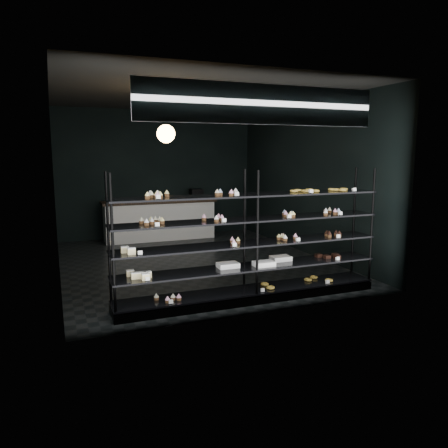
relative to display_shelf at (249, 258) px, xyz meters
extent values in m
cube|color=black|center=(-0.06, 2.45, -0.62)|extent=(5.00, 6.00, 0.01)
cube|color=black|center=(-0.06, 2.45, 2.57)|extent=(5.00, 6.00, 0.01)
cube|color=black|center=(-0.06, 5.45, 0.97)|extent=(5.00, 0.01, 3.20)
cube|color=black|center=(-0.06, -0.55, 0.97)|extent=(5.00, 0.01, 3.20)
cube|color=black|center=(-2.56, 2.45, 0.97)|extent=(0.01, 6.00, 3.20)
cube|color=black|center=(2.44, 2.45, 0.97)|extent=(0.01, 6.00, 3.20)
cube|color=black|center=(0.03, 0.00, -0.57)|extent=(4.00, 0.50, 0.12)
cylinder|color=black|center=(-1.94, -0.22, 0.36)|extent=(0.04, 0.04, 1.85)
cylinder|color=black|center=(-1.94, 0.22, 0.36)|extent=(0.04, 0.04, 1.85)
cylinder|color=black|center=(0.03, -0.22, 0.36)|extent=(0.04, 0.04, 1.85)
cylinder|color=black|center=(0.03, 0.22, 0.36)|extent=(0.04, 0.04, 1.85)
cylinder|color=black|center=(2.00, -0.22, 0.36)|extent=(0.04, 0.04, 1.85)
cylinder|color=black|center=(2.00, 0.22, 0.36)|extent=(0.04, 0.04, 1.85)
cube|color=black|center=(0.03, 0.00, -0.48)|extent=(4.00, 0.50, 0.03)
cube|color=black|center=(0.03, 0.00, -0.13)|extent=(4.00, 0.50, 0.02)
cube|color=black|center=(0.03, 0.00, 0.22)|extent=(4.00, 0.50, 0.02)
cube|color=black|center=(0.03, 0.00, 0.57)|extent=(4.00, 0.50, 0.02)
cube|color=black|center=(0.03, 0.00, 0.92)|extent=(4.00, 0.50, 0.02)
cube|color=white|center=(-1.32, -0.18, 0.96)|extent=(0.06, 0.04, 0.06)
cube|color=white|center=(-0.31, -0.18, 0.96)|extent=(0.06, 0.04, 0.06)
cube|color=white|center=(0.93, -0.18, 0.96)|extent=(0.05, 0.04, 0.06)
cube|color=white|center=(1.62, -0.18, 0.96)|extent=(0.06, 0.04, 0.06)
cube|color=white|center=(-1.42, -0.18, 0.61)|extent=(0.06, 0.04, 0.06)
cube|color=white|center=(-0.49, -0.18, 0.61)|extent=(0.06, 0.04, 0.06)
cube|color=white|center=(0.53, -0.18, 0.61)|extent=(0.05, 0.04, 0.06)
cube|color=white|center=(1.38, -0.18, 0.61)|extent=(0.06, 0.04, 0.06)
cube|color=white|center=(-1.57, -0.18, 0.26)|extent=(0.06, 0.04, 0.06)
cube|color=white|center=(-0.30, -0.18, 0.26)|extent=(0.06, 0.04, 0.06)
cube|color=white|center=(0.68, -0.18, 0.26)|extent=(0.05, 0.04, 0.06)
cube|color=white|center=(1.45, -0.18, 0.26)|extent=(0.06, 0.04, 0.06)
cube|color=white|center=(-1.51, -0.18, -0.09)|extent=(0.06, 0.04, 0.06)
cube|color=white|center=(1.41, -0.18, -0.09)|extent=(0.06, 0.04, 0.06)
cube|color=white|center=(-1.20, -0.18, -0.44)|extent=(0.06, 0.04, 0.06)
cube|color=white|center=(0.11, -0.18, -0.44)|extent=(0.05, 0.04, 0.06)
cube|color=white|center=(1.27, -0.18, -0.44)|extent=(0.06, 0.04, 0.06)
cube|color=#0D1141|center=(-0.06, -0.47, 2.12)|extent=(3.20, 0.04, 0.45)
cube|color=white|center=(-0.06, -0.49, 2.12)|extent=(3.30, 0.02, 0.50)
cylinder|color=black|center=(-0.80, 1.56, 2.26)|extent=(0.01, 0.01, 0.58)
sphere|color=#FFAE59|center=(-0.80, 1.56, 1.82)|extent=(0.30, 0.30, 0.30)
cube|color=white|center=(-0.16, 4.95, -0.17)|extent=(2.67, 0.60, 0.92)
cube|color=black|center=(-0.16, 4.95, 0.32)|extent=(2.78, 0.65, 0.06)
cube|color=black|center=(0.79, 4.95, 0.48)|extent=(0.30, 0.30, 0.25)
camera|label=1|loc=(-2.59, -5.60, 1.52)|focal=35.00mm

